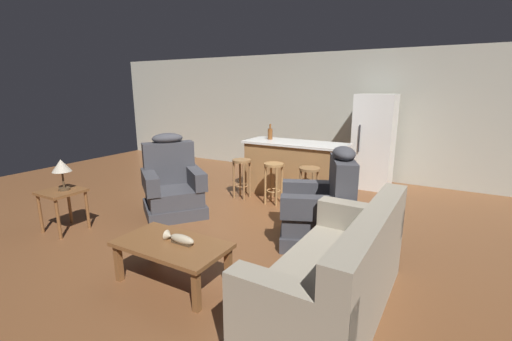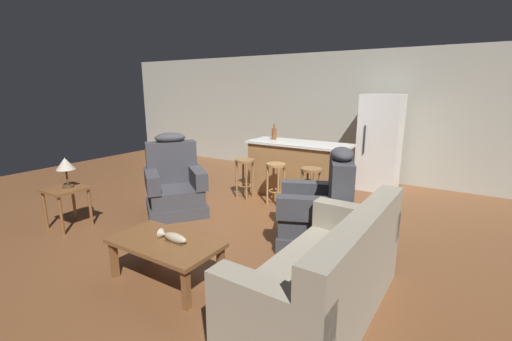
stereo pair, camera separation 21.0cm
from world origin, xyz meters
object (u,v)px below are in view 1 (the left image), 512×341
at_px(end_table, 62,198).
at_px(recliner_near_lamp, 173,186).
at_px(bar_stool_left, 242,171).
at_px(fish_figurine, 179,239).
at_px(kitchen_island, 295,168).
at_px(coffee_table, 172,248).
at_px(couch, 338,276).
at_px(bar_stool_middle, 274,176).
at_px(recliner_near_island, 322,209).
at_px(bar_stool_right, 309,181).
at_px(table_lamp, 61,167).
at_px(bottle_tall_green, 270,134).
at_px(refrigerator, 374,142).

bearing_deg(end_table, recliner_near_lamp, 57.50).
bearing_deg(bar_stool_left, fish_figurine, -70.62).
distance_m(recliner_near_lamp, kitchen_island, 2.16).
xyz_separation_m(coffee_table, kitchen_island, (-0.12, 3.23, 0.11)).
xyz_separation_m(couch, bar_stool_middle, (-1.75, 2.26, 0.13)).
height_order(recliner_near_lamp, recliner_near_island, same).
xyz_separation_m(bar_stool_left, bar_stool_right, (1.23, 0.00, 0.00)).
xyz_separation_m(table_lamp, bottle_tall_green, (1.47, 3.04, 0.19)).
bearing_deg(recliner_near_island, kitchen_island, -79.57).
bearing_deg(table_lamp, bar_stool_right, 42.90).
distance_m(recliner_near_lamp, table_lamp, 1.49).
height_order(recliner_near_island, bar_stool_middle, recliner_near_island).
distance_m(fish_figurine, bottle_tall_green, 3.40).
distance_m(coffee_table, couch, 1.57).
bearing_deg(bar_stool_left, recliner_near_lamp, -114.72).
bearing_deg(bar_stool_right, coffee_table, -98.60).
height_order(fish_figurine, end_table, end_table).
xyz_separation_m(kitchen_island, bar_stool_left, (-0.71, -0.63, -0.01)).
bearing_deg(kitchen_island, bar_stool_left, -138.60).
xyz_separation_m(bar_stool_right, refrigerator, (0.57, 1.83, 0.41)).
bearing_deg(bar_stool_right, recliner_near_island, -60.58).
bearing_deg(kitchen_island, fish_figurine, -86.63).
bearing_deg(end_table, table_lamp, 58.72).
xyz_separation_m(recliner_near_island, bar_stool_middle, (-1.17, 0.98, 0.05)).
relative_size(recliner_near_island, bar_stool_middle, 1.76).
bearing_deg(kitchen_island, couch, -60.30).
bearing_deg(bar_stool_middle, table_lamp, -129.14).
relative_size(recliner_near_island, bar_stool_right, 1.76).
bearing_deg(bar_stool_middle, recliner_near_lamp, -134.96).
bearing_deg(recliner_near_island, couch, 91.42).
height_order(coffee_table, fish_figurine, fish_figurine).
xyz_separation_m(recliner_near_lamp, table_lamp, (-0.76, -1.20, 0.45)).
distance_m(end_table, refrigerator, 5.24).
distance_m(couch, refrigerator, 4.16).
bearing_deg(couch, table_lamp, 2.62).
bearing_deg(bar_stool_middle, coffee_table, -85.17).
bearing_deg(end_table, refrigerator, 53.52).
bearing_deg(bar_stool_left, bar_stool_right, 0.00).
bearing_deg(recliner_near_island, bottle_tall_green, -69.46).
relative_size(bar_stool_right, refrigerator, 0.39).
bearing_deg(end_table, fish_figurine, -5.05).
bearing_deg(table_lamp, recliner_near_lamp, 57.46).
bearing_deg(kitchen_island, end_table, -124.00).
xyz_separation_m(bar_stool_middle, bar_stool_right, (0.61, 0.00, 0.00)).
bearing_deg(coffee_table, fish_figurine, 28.39).
bearing_deg(refrigerator, bottle_tall_green, -145.10).
height_order(fish_figurine, kitchen_island, kitchen_island).
bearing_deg(couch, refrigerator, -80.79).
bearing_deg(end_table, coffee_table, -6.20).
xyz_separation_m(recliner_near_island, end_table, (-3.09, -1.39, 0.04)).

